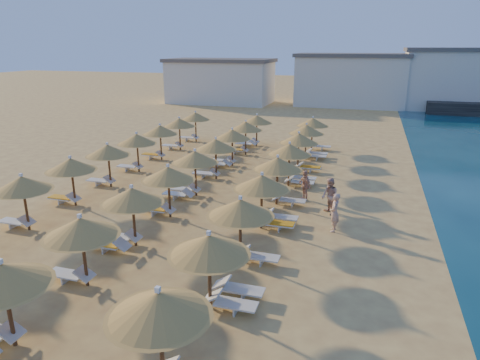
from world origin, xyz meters
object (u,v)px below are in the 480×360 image
(beachgoer_c, at_px, (305,185))
(parasol_row_east, at_px, (270,173))
(beachgoer_a, at_px, (334,212))
(beachgoer_b, at_px, (330,196))
(parasol_row_west, at_px, (183,166))

(beachgoer_c, bearing_deg, parasol_row_east, -68.62)
(beachgoer_a, height_order, beachgoer_b, beachgoer_b)
(parasol_row_west, height_order, beachgoer_a, parasol_row_west)
(parasol_row_west, height_order, beachgoer_c, parasol_row_west)
(parasol_row_east, height_order, beachgoer_a, parasol_row_east)
(parasol_row_west, relative_size, beachgoer_c, 19.15)
(parasol_row_west, distance_m, beachgoer_b, 7.87)
(beachgoer_a, relative_size, beachgoer_c, 1.06)
(parasol_row_east, xyz_separation_m, beachgoer_c, (1.36, 2.80, -1.39))
(parasol_row_east, distance_m, beachgoer_c, 3.41)
(beachgoer_a, xyz_separation_m, beachgoer_c, (-1.98, 3.82, -0.06))
(parasol_row_east, height_order, parasol_row_west, same)
(parasol_row_east, relative_size, beachgoer_c, 19.15)
(parasol_row_east, relative_size, parasol_row_west, 1.00)
(parasol_row_west, bearing_deg, parasol_row_east, 0.00)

